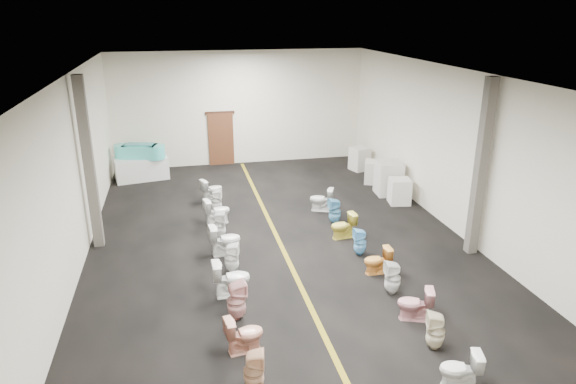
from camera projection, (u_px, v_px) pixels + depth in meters
name	position (u px, v px, depth m)	size (l,w,h in m)	color
floor	(280.00, 244.00, 13.81)	(16.00, 16.00, 0.00)	black
ceiling	(279.00, 74.00, 12.30)	(16.00, 16.00, 0.00)	black
wall_back	(240.00, 108.00, 20.42)	(10.00, 10.00, 0.00)	silver
wall_front	(424.00, 363.00, 5.70)	(10.00, 10.00, 0.00)	silver
wall_left	(72.00, 177.00, 12.04)	(16.00, 16.00, 0.00)	silver
wall_right	(458.00, 153.00, 14.07)	(16.00, 16.00, 0.00)	silver
aisle_stripe	(280.00, 244.00, 13.81)	(0.12, 15.60, 0.01)	olive
back_door	(221.00, 139.00, 20.60)	(1.00, 0.10, 2.10)	#562D19
door_frame	(220.00, 113.00, 20.25)	(1.15, 0.08, 0.10)	#331C11
column_left	(89.00, 164.00, 13.01)	(0.25, 0.25, 4.50)	#59544C
column_right	(481.00, 169.00, 12.64)	(0.25, 0.25, 4.50)	#59544C
display_table	(141.00, 168.00, 18.99)	(1.87, 0.94, 0.83)	white
bathtub	(140.00, 151.00, 18.77)	(1.82, 0.97, 0.55)	#47CDC6
appliance_crate_a	(399.00, 191.00, 16.60)	(0.64, 0.64, 0.82)	white
appliance_crate_b	(389.00, 178.00, 17.40)	(0.82, 0.82, 1.13)	silver
appliance_crate_c	(375.00, 172.00, 18.59)	(0.71, 0.71, 0.81)	silver
appliance_crate_d	(359.00, 159.00, 20.07)	(0.63, 0.63, 0.90)	silver
toilet_left_1	(254.00, 371.00, 8.39)	(0.34, 0.35, 0.76)	#E0AC84
toilet_left_2	(244.00, 334.00, 9.37)	(0.40, 0.71, 0.72)	#E39980
toilet_left_3	(236.00, 301.00, 10.33)	(0.38, 0.39, 0.85)	#D49995
toilet_left_4	(231.00, 278.00, 11.21)	(0.47, 0.82, 0.83)	white
toilet_left_5	(232.00, 258.00, 12.22)	(0.34, 0.35, 0.75)	white
toilet_left_6	(225.00, 240.00, 13.11)	(0.45, 0.80, 0.81)	white
toilet_left_7	(219.00, 225.00, 14.03)	(0.35, 0.36, 0.79)	white
toilet_left_8	(217.00, 211.00, 15.04)	(0.43, 0.75, 0.77)	white
toilet_left_9	(216.00, 201.00, 15.89)	(0.33, 0.33, 0.73)	white
toilet_left_10	(212.00, 189.00, 16.88)	(0.42, 0.73, 0.75)	white
toilet_right_1	(460.00, 370.00, 8.48)	(0.38, 0.67, 0.68)	white
toilet_right_2	(436.00, 331.00, 9.44)	(0.34, 0.35, 0.76)	beige
toilet_right_3	(415.00, 304.00, 10.34)	(0.40, 0.70, 0.72)	#D59195
toilet_right_4	(393.00, 278.00, 11.28)	(0.35, 0.36, 0.78)	silver
toilet_right_5	(377.00, 261.00, 12.18)	(0.37, 0.65, 0.66)	gold
toilet_right_6	(360.00, 242.00, 13.09)	(0.32, 0.33, 0.72)	#73C6F5
toilet_right_7	(343.00, 226.00, 14.08)	(0.40, 0.70, 0.71)	#E1CF4B
toilet_right_8	(335.00, 211.00, 14.99)	(0.35, 0.36, 0.79)	#61A9D0
toilet_right_9	(321.00, 199.00, 15.99)	(0.42, 0.73, 0.75)	silver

